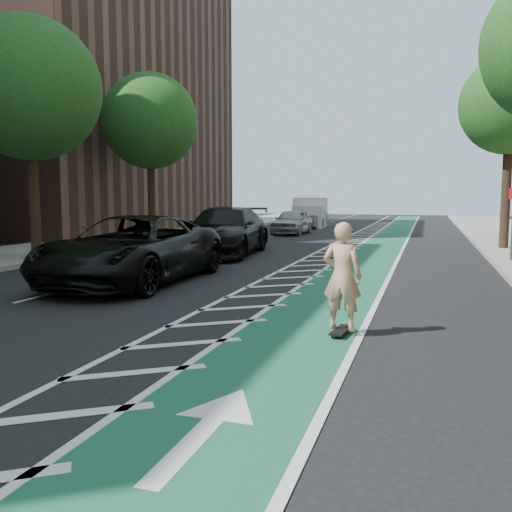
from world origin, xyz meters
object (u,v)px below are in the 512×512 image
at_px(suv_near, 133,249).
at_px(barrel_a, 184,250).
at_px(suv_far, 225,231).
at_px(skateboarder, 342,276).

xyz_separation_m(suv_near, barrel_a, (-0.33, 3.71, -0.39)).
height_order(suv_far, barrel_a, suv_far).
bearing_deg(skateboarder, suv_near, -24.92).
relative_size(suv_near, suv_far, 1.00).
distance_m(skateboarder, suv_far, 12.35).
bearing_deg(suv_far, barrel_a, -98.28).
relative_size(suv_far, barrel_a, 6.17).
xyz_separation_m(suv_far, barrel_a, (-0.15, -3.34, -0.43)).
xyz_separation_m(skateboarder, suv_far, (-6.10, 10.74, -0.06)).
xyz_separation_m(skateboarder, barrel_a, (-6.25, 7.41, -0.48)).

